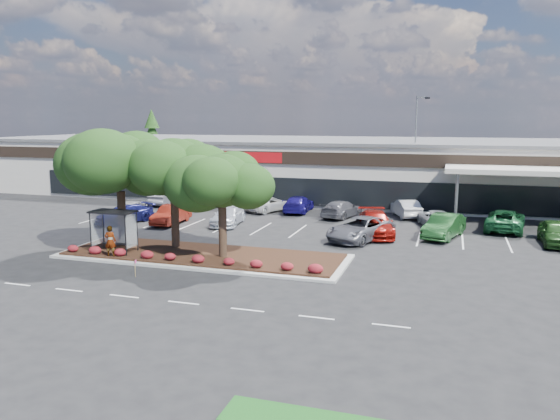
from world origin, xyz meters
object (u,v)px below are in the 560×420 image
(survey_stake, at_px, (135,266))
(car_0, at_px, (124,214))
(car_1, at_px, (128,211))
(light_pole, at_px, (416,158))

(survey_stake, bearing_deg, car_0, 125.16)
(car_0, bearing_deg, survey_stake, -31.66)
(car_0, height_order, car_1, car_1)
(survey_stake, xyz_separation_m, car_1, (-9.67, 14.25, 0.22))
(survey_stake, relative_size, car_0, 0.19)
(light_pole, xyz_separation_m, survey_stake, (-12.82, -29.02, -4.12))
(light_pole, height_order, survey_stake, light_pole)
(light_pole, xyz_separation_m, car_0, (-22.29, -15.56, -4.00))
(survey_stake, relative_size, car_1, 0.19)
(car_0, distance_m, car_1, 0.82)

